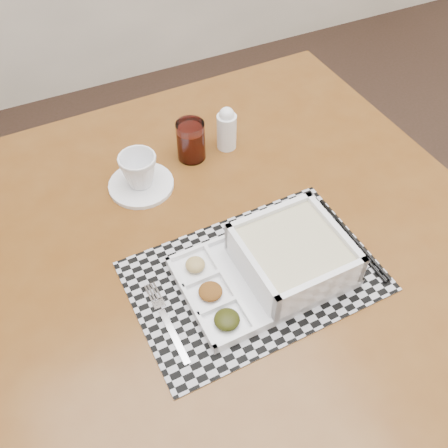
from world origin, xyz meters
The scene contains 10 objects.
dining_table centered at (-0.38, 0.53, 0.75)m, with size 1.15×1.15×0.84m.
placemat centered at (-0.39, 0.42, 0.84)m, with size 0.48×0.31×0.00m, color #A7A6AE.
serving_tray centered at (-0.33, 0.40, 0.88)m, with size 0.33×0.23×0.09m.
fork centered at (-0.58, 0.40, 0.84)m, with size 0.02×0.19×0.00m.
spoon centered at (-0.18, 0.47, 0.84)m, with size 0.04×0.18×0.01m.
chopsticks centered at (-0.16, 0.41, 0.85)m, with size 0.02×0.24×0.01m.
saucer centered at (-0.50, 0.75, 0.84)m, with size 0.15×0.15×0.01m, color white.
cup centered at (-0.50, 0.75, 0.89)m, with size 0.09×0.09×0.08m, color white.
juice_glass centered at (-0.36, 0.80, 0.88)m, with size 0.07×0.07×0.10m.
creamer_bottle centered at (-0.26, 0.80, 0.89)m, with size 0.05×0.05×0.11m.
Camera 1 is at (-0.68, -0.07, 1.65)m, focal length 40.00 mm.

